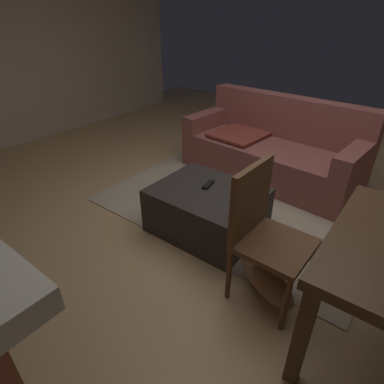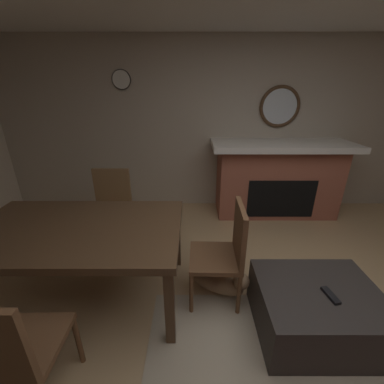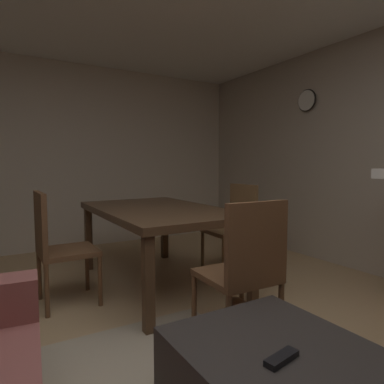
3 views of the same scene
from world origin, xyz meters
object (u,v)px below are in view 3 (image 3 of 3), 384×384
at_px(tv_remote, 282,358).
at_px(dining_chair_north, 56,242).
at_px(wall_clock, 307,100).
at_px(dining_chair_west, 245,265).
at_px(dining_chair_south, 235,222).
at_px(dining_table, 159,215).
at_px(small_dog, 241,318).

xyz_separation_m(tv_remote, dining_chair_north, (1.98, 0.49, 0.10)).
bearing_deg(wall_clock, dining_chair_west, 122.56).
bearing_deg(dining_chair_north, dining_chair_south, -89.99).
relative_size(dining_table, small_dog, 3.09).
relative_size(tv_remote, wall_clock, 0.59).
relative_size(dining_chair_south, small_dog, 1.64).
distance_m(dining_chair_south, small_dog, 1.56).
bearing_deg(dining_chair_south, dining_chair_north, 90.01).
xyz_separation_m(dining_chair_west, wall_clock, (1.28, -2.01, 1.40)).
height_order(dining_table, dining_chair_west, dining_chair_west).
bearing_deg(tv_remote, dining_chair_north, 4.13).
relative_size(dining_chair_west, wall_clock, 3.46).
height_order(tv_remote, dining_chair_south, dining_chair_south).
distance_m(tv_remote, dining_chair_south, 2.39).
bearing_deg(small_dog, tv_remote, 150.63).
bearing_deg(dining_table, dining_chair_west, 179.87).
bearing_deg(dining_chair_north, small_dog, -143.01).
relative_size(dining_chair_west, small_dog, 1.64).
xyz_separation_m(tv_remote, dining_table, (1.98, -0.42, 0.25)).
distance_m(dining_table, dining_chair_north, 0.92).
relative_size(dining_table, wall_clock, 6.52).
height_order(tv_remote, dining_table, dining_table).
distance_m(dining_chair_south, wall_clock, 1.78).
distance_m(dining_chair_west, dining_chair_north, 1.56).
height_order(tv_remote, small_dog, tv_remote).
bearing_deg(wall_clock, dining_chair_south, 90.81).
height_order(dining_chair_south, dining_chair_west, same).
height_order(dining_chair_west, small_dog, dining_chair_west).
bearing_deg(dining_chair_west, tv_remote, 149.70).
relative_size(tv_remote, dining_chair_south, 0.17).
relative_size(small_dog, wall_clock, 2.11).
xyz_separation_m(dining_table, dining_chair_west, (-1.27, 0.00, -0.15)).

